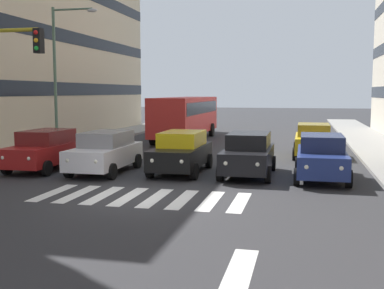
{
  "coord_description": "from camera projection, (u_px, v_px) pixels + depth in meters",
  "views": [
    {
      "loc": [
        -4.99,
        14.35,
        3.36
      ],
      "look_at": [
        -0.31,
        -5.75,
        1.1
      ],
      "focal_mm": 44.8,
      "sensor_mm": 36.0,
      "label": 1
    }
  ],
  "objects": [
    {
      "name": "ground_plane",
      "position": [
        142.0,
        197.0,
        15.38
      ],
      "size": [
        180.0,
        180.0,
        0.0
      ],
      "primitive_type": "plane",
      "color": "#2D2D30"
    },
    {
      "name": "building_right_block_0",
      "position": [
        3.0,
        15.0,
        34.57
      ],
      "size": [
        10.9,
        29.0,
        17.9
      ],
      "color": "beige",
      "rests_on": "ground_plane"
    },
    {
      "name": "crosswalk_markings",
      "position": [
        142.0,
        197.0,
        15.38
      ],
      "size": [
        6.75,
        2.8,
        0.01
      ],
      "color": "silver",
      "rests_on": "ground_plane"
    },
    {
      "name": "lane_arrow_0",
      "position": [
        241.0,
        268.0,
        9.18
      ],
      "size": [
        0.5,
        2.2,
        0.01
      ],
      "primitive_type": "cube",
      "color": "silver",
      "rests_on": "ground_plane"
    },
    {
      "name": "car_0",
      "position": [
        321.0,
        157.0,
        18.47
      ],
      "size": [
        2.02,
        4.44,
        1.72
      ],
      "color": "navy",
      "rests_on": "ground_plane"
    },
    {
      "name": "car_1",
      "position": [
        248.0,
        154.0,
        19.33
      ],
      "size": [
        2.02,
        4.44,
        1.72
      ],
      "color": "black",
      "rests_on": "ground_plane"
    },
    {
      "name": "car_2",
      "position": [
        181.0,
        152.0,
        20.02
      ],
      "size": [
        2.02,
        4.44,
        1.72
      ],
      "color": "black",
      "rests_on": "ground_plane"
    },
    {
      "name": "car_3",
      "position": [
        105.0,
        152.0,
        20.03
      ],
      "size": [
        2.02,
        4.44,
        1.72
      ],
      "color": "silver",
      "rests_on": "ground_plane"
    },
    {
      "name": "car_4",
      "position": [
        45.0,
        149.0,
        20.82
      ],
      "size": [
        2.02,
        4.44,
        1.72
      ],
      "color": "maroon",
      "rests_on": "ground_plane"
    },
    {
      "name": "car_row2_0",
      "position": [
        313.0,
        140.0,
        24.86
      ],
      "size": [
        2.02,
        4.44,
        1.72
      ],
      "color": "gold",
      "rests_on": "ground_plane"
    },
    {
      "name": "bus_behind_traffic",
      "position": [
        186.0,
        114.0,
        33.59
      ],
      "size": [
        2.78,
        10.5,
        3.0
      ],
      "color": "red",
      "rests_on": "ground_plane"
    },
    {
      "name": "street_lamp_left",
      "position": [
        384.0,
        63.0,
        18.64
      ],
      "size": [
        2.42,
        0.28,
        7.2
      ],
      "color": "#4C6B56",
      "rests_on": "sidewalk_left"
    },
    {
      "name": "street_lamp_right",
      "position": [
        61.0,
        65.0,
        26.14
      ],
      "size": [
        2.64,
        0.28,
        7.79
      ],
      "color": "#4C6B56",
      "rests_on": "sidewalk_right"
    }
  ]
}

